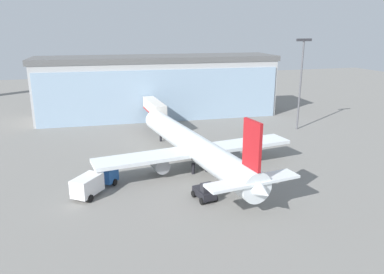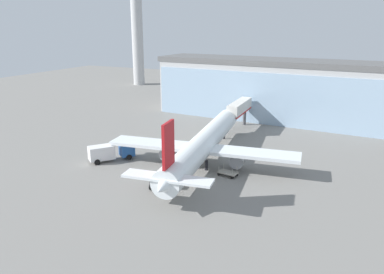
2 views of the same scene
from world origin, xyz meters
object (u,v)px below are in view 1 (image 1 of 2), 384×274
(safety_cone_nose, at_px, (220,180))
(safety_cone_wingtip, at_px, (106,177))
(pushback_tug, at_px, (205,192))
(airplane, at_px, (194,146))
(catering_truck, at_px, (94,182))
(apron_light_mast, at_px, (301,77))
(jet_bridge, at_px, (154,108))
(baggage_cart, at_px, (233,167))

(safety_cone_nose, height_order, safety_cone_wingtip, same)
(pushback_tug, bearing_deg, airplane, -19.07)
(catering_truck, bearing_deg, airplane, -33.65)
(apron_light_mast, bearing_deg, safety_cone_wingtip, -158.07)
(jet_bridge, distance_m, apron_light_mast, 29.73)
(pushback_tug, bearing_deg, safety_cone_wingtip, 39.13)
(safety_cone_nose, bearing_deg, baggage_cart, 45.93)
(jet_bridge, relative_size, airplane, 0.30)
(apron_light_mast, bearing_deg, baggage_cart, -140.32)
(catering_truck, xyz_separation_m, pushback_tug, (12.70, -5.87, -0.49))
(catering_truck, relative_size, safety_cone_nose, 12.87)
(apron_light_mast, bearing_deg, safety_cone_nose, -139.43)
(apron_light_mast, bearing_deg, pushback_tug, -137.96)
(apron_light_mast, height_order, safety_cone_wingtip, apron_light_mast)
(apron_light_mast, distance_m, catering_truck, 46.69)
(airplane, height_order, catering_truck, airplane)
(airplane, distance_m, safety_cone_wingtip, 13.22)
(airplane, relative_size, safety_cone_nose, 69.02)
(jet_bridge, bearing_deg, pushback_tug, 177.08)
(jet_bridge, distance_m, safety_cone_wingtip, 26.27)
(jet_bridge, relative_size, pushback_tug, 3.35)
(catering_truck, relative_size, baggage_cart, 2.35)
(apron_light_mast, relative_size, catering_truck, 2.54)
(jet_bridge, bearing_deg, safety_cone_nose, -175.65)
(apron_light_mast, distance_m, safety_cone_nose, 34.32)
(baggage_cart, relative_size, safety_cone_nose, 5.48)
(pushback_tug, distance_m, safety_cone_nose, 5.84)
(baggage_cart, bearing_deg, apron_light_mast, -131.36)
(airplane, relative_size, safety_cone_wingtip, 69.02)
(pushback_tug, xyz_separation_m, safety_cone_wingtip, (-10.98, 9.82, -0.70))
(airplane, height_order, safety_cone_wingtip, airplane)
(airplane, bearing_deg, pushback_tug, 162.46)
(airplane, xyz_separation_m, catering_truck, (-14.56, -4.65, -1.89))
(airplane, distance_m, baggage_cart, 6.44)
(apron_light_mast, xyz_separation_m, safety_cone_nose, (-24.83, -21.26, -10.45))
(airplane, height_order, baggage_cart, airplane)
(baggage_cart, xyz_separation_m, safety_cone_nose, (-3.27, -3.38, -0.23))
(apron_light_mast, distance_m, safety_cone_wingtip, 43.85)
(catering_truck, distance_m, safety_cone_nose, 16.51)
(airplane, xyz_separation_m, safety_cone_wingtip, (-12.83, -0.71, -3.08))
(airplane, bearing_deg, safety_cone_wingtip, 85.61)
(airplane, bearing_deg, jet_bridge, -3.80)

